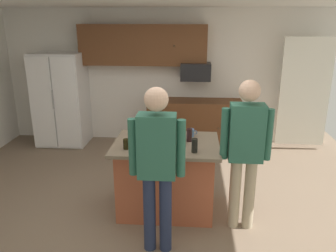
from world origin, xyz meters
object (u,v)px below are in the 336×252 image
(mug_blue_stoneware, at_px, (165,146))
(serving_tray, at_px, (167,141))
(kitchen_island, at_px, (166,176))
(glass_pilsner, at_px, (141,135))
(mug_ceramic_white, at_px, (191,133))
(refrigerator, at_px, (61,99))
(person_guest_left, at_px, (157,160))
(glass_stout_tall, at_px, (195,146))
(glass_short_whisky, at_px, (126,144))
(tumbler_amber, at_px, (189,135))
(glass_dark_ale, at_px, (145,130))
(person_guest_by_door, at_px, (246,146))
(microwave_over_range, at_px, (196,72))

(mug_blue_stoneware, relative_size, serving_tray, 0.29)
(kitchen_island, bearing_deg, glass_pilsner, 175.16)
(mug_ceramic_white, bearing_deg, refrigerator, 141.03)
(person_guest_left, relative_size, glass_stout_tall, 10.83)
(mug_ceramic_white, height_order, glass_short_whisky, glass_short_whisky)
(tumbler_amber, bearing_deg, mug_ceramic_white, 83.34)
(glass_stout_tall, xyz_separation_m, glass_pilsner, (-0.67, 0.31, 0.00))
(kitchen_island, distance_m, person_guest_left, 1.00)
(kitchen_island, relative_size, mug_blue_stoneware, 10.22)
(glass_stout_tall, relative_size, mug_ceramic_white, 1.29)
(serving_tray, bearing_deg, glass_dark_ale, 144.22)
(glass_short_whisky, bearing_deg, mug_blue_stoneware, -2.62)
(mug_blue_stoneware, bearing_deg, mug_ceramic_white, 59.94)
(serving_tray, bearing_deg, person_guest_left, -92.75)
(glass_stout_tall, distance_m, glass_short_whisky, 0.81)
(mug_ceramic_white, height_order, tumbler_amber, tumbler_amber)
(person_guest_by_door, relative_size, glass_short_whisky, 14.57)
(person_guest_left, distance_m, mug_ceramic_white, 1.13)
(glass_short_whisky, bearing_deg, refrigerator, 124.87)
(person_guest_by_door, bearing_deg, glass_dark_ale, -5.06)
(mug_ceramic_white, relative_size, mug_blue_stoneware, 1.00)
(mug_ceramic_white, bearing_deg, tumbler_amber, -96.66)
(mug_ceramic_white, height_order, serving_tray, mug_ceramic_white)
(person_guest_by_door, height_order, glass_stout_tall, person_guest_by_door)
(glass_stout_tall, relative_size, glass_pilsner, 0.98)
(person_guest_by_door, xyz_separation_m, glass_dark_ale, (-1.22, 0.57, -0.04))
(glass_dark_ale, xyz_separation_m, tumbler_amber, (0.59, -0.16, 0.01))
(glass_dark_ale, distance_m, serving_tray, 0.39)
(microwave_over_range, relative_size, serving_tray, 1.27)
(kitchen_island, relative_size, person_guest_left, 0.73)
(refrigerator, relative_size, glass_pilsner, 10.61)
(person_guest_left, bearing_deg, glass_short_whisky, 38.36)
(microwave_over_range, height_order, mug_blue_stoneware, microwave_over_range)
(person_guest_by_door, relative_size, glass_pilsner, 10.57)
(glass_short_whisky, height_order, serving_tray, glass_short_whisky)
(person_guest_by_door, relative_size, mug_blue_stoneware, 13.92)
(glass_stout_tall, bearing_deg, glass_short_whisky, 177.02)
(mug_ceramic_white, distance_m, glass_short_whisky, 0.91)
(serving_tray, bearing_deg, mug_blue_stoneware, -92.26)
(mug_blue_stoneware, distance_m, glass_pilsner, 0.44)
(glass_pilsner, height_order, tumbler_amber, glass_pilsner)
(person_guest_left, height_order, mug_blue_stoneware, person_guest_left)
(glass_stout_tall, distance_m, mug_blue_stoneware, 0.35)
(glass_stout_tall, bearing_deg, glass_dark_ale, 141.46)
(glass_dark_ale, distance_m, glass_short_whisky, 0.50)
(kitchen_island, height_order, person_guest_by_door, person_guest_by_door)
(microwave_over_range, relative_size, glass_pilsner, 3.31)
(serving_tray, bearing_deg, kitchen_island, -150.16)
(glass_pilsner, relative_size, glass_short_whisky, 1.38)
(glass_pilsner, bearing_deg, tumbler_amber, 4.73)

